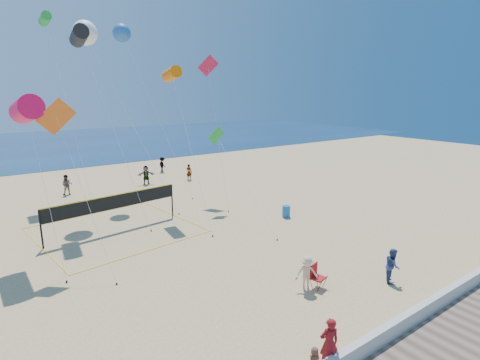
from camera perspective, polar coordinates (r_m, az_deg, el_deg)
ground at (r=16.28m, az=8.53°, el=-19.84°), size 120.00×120.00×0.00m
ocean at (r=72.82m, az=-27.76°, el=4.79°), size 140.00×50.00×0.03m
seawall at (r=14.53m, az=17.55°, el=-23.51°), size 32.00×0.30×0.60m
woman at (r=13.56m, az=13.42°, el=-23.04°), size 0.77×0.65×1.80m
toddler at (r=12.64m, az=11.27°, el=-25.32°), size 0.45×0.32×0.85m
bystander_a at (r=19.57m, az=22.20°, el=-11.97°), size 1.03×1.01×1.67m
bystander_b at (r=17.77m, az=10.14°, el=-13.81°), size 1.23×1.05×1.65m
far_person_1 at (r=37.71m, az=-14.12°, el=0.74°), size 1.80×0.98×1.85m
far_person_2 at (r=38.76m, az=-7.78°, el=1.21°), size 0.67×0.72×1.65m
far_person_3 at (r=36.15m, az=-24.86°, el=-0.68°), size 1.07×0.96×1.80m
far_person_4 at (r=43.16m, az=-11.75°, el=2.30°), size 0.75×1.15×1.68m
camp_chair at (r=18.13m, az=11.51°, el=-13.93°), size 0.74×0.86×1.26m
trash_barrel at (r=27.38m, az=7.05°, el=-4.76°), size 0.59×0.59×0.85m
volleyball_net at (r=25.60m, az=-18.67°, el=-3.79°), size 10.05×9.92×2.41m
kite_0 at (r=22.24m, az=-29.77°, el=9.29°), size 1.41×5.67×8.78m
kite_1 at (r=27.82m, az=-23.31°, el=19.51°), size 2.83×6.06×13.01m
kite_2 at (r=27.79m, az=-10.35°, el=15.59°), size 1.16×7.25×10.64m
kite_3 at (r=20.86m, az=-25.94°, el=7.84°), size 2.07×4.48×8.61m
kite_4 at (r=28.04m, az=-3.16°, el=5.94°), size 1.50×8.07×6.39m
kite_5 at (r=32.11m, az=-4.73°, el=15.94°), size 2.44×5.92×11.85m
kite_6 at (r=30.36m, az=-22.54°, el=20.00°), size 5.39×6.19×13.77m
kite_7 at (r=33.43m, az=-17.57°, el=20.58°), size 4.62×5.18×14.16m
kite_8 at (r=35.90m, az=-27.57°, el=20.90°), size 1.46×6.39×15.01m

